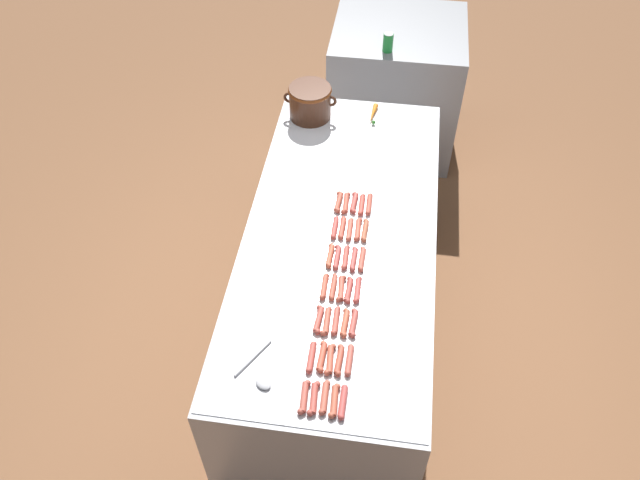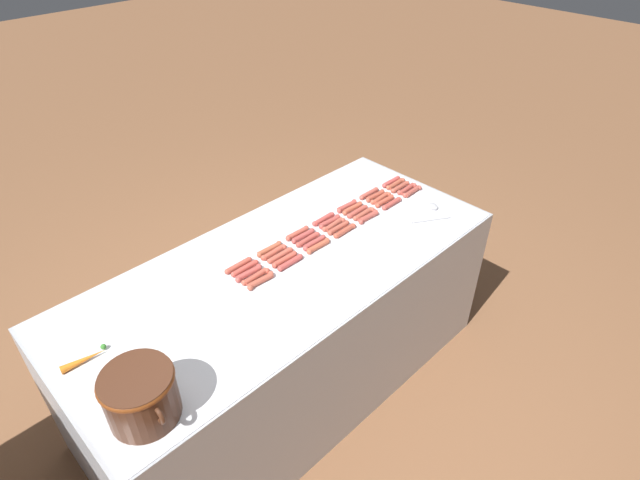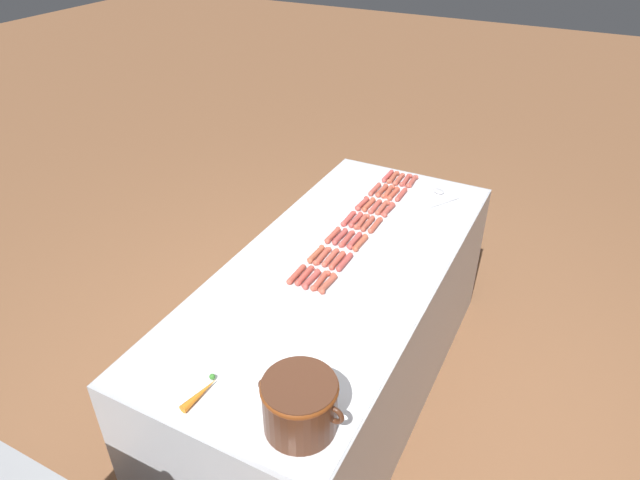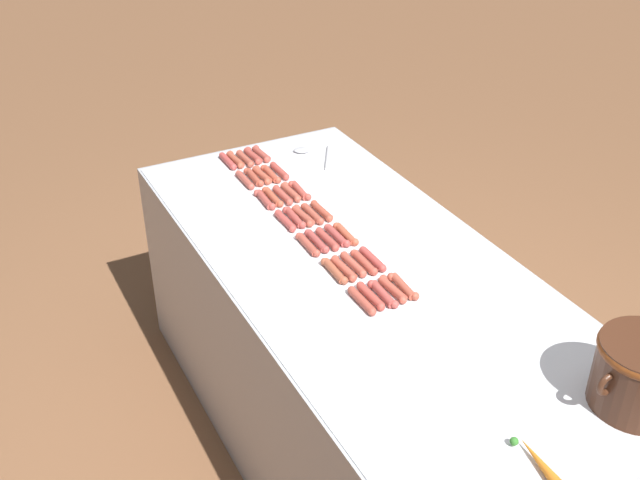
% 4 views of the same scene
% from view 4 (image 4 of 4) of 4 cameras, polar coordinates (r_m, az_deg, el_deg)
% --- Properties ---
extents(ground_plane, '(20.00, 20.00, 0.00)m').
position_cam_4_polar(ground_plane, '(3.17, 2.97, -15.05)').
color(ground_plane, brown).
extents(griddle_counter, '(0.95, 2.20, 0.86)m').
position_cam_4_polar(griddle_counter, '(2.87, 3.21, -9.14)').
color(griddle_counter, '#ADAFB5').
rests_on(griddle_counter, ground_plane).
extents(hot_dog_0, '(0.03, 0.16, 0.03)m').
position_cam_4_polar(hot_dog_0, '(3.36, -4.38, 6.40)').
color(hot_dog_0, '#AD4D40').
rests_on(hot_dog_0, griddle_counter).
extents(hot_dog_1, '(0.03, 0.16, 0.03)m').
position_cam_4_polar(hot_dog_1, '(3.21, -3.03, 5.15)').
color(hot_dog_1, '#B4483E').
rests_on(hot_dog_1, griddle_counter).
extents(hot_dog_2, '(0.04, 0.16, 0.03)m').
position_cam_4_polar(hot_dog_2, '(3.05, -1.53, 3.70)').
color(hot_dog_2, '#B14B3F').
rests_on(hot_dog_2, griddle_counter).
extents(hot_dog_3, '(0.03, 0.16, 0.03)m').
position_cam_4_polar(hot_dog_3, '(2.90, 0.12, 2.18)').
color(hot_dog_3, '#B04C38').
rests_on(hot_dog_3, griddle_counter).
extents(hot_dog_4, '(0.03, 0.16, 0.03)m').
position_cam_4_polar(hot_dog_4, '(2.76, 1.92, 0.45)').
color(hot_dog_4, '#B9533A').
rests_on(hot_dog_4, griddle_counter).
extents(hot_dog_5, '(0.03, 0.16, 0.03)m').
position_cam_4_polar(hot_dog_5, '(2.62, 3.93, -1.42)').
color(hot_dog_5, '#B5443E').
rests_on(hot_dog_5, griddle_counter).
extents(hot_dog_6, '(0.04, 0.16, 0.03)m').
position_cam_4_polar(hot_dog_6, '(2.50, 6.19, -3.44)').
color(hot_dog_6, '#B04F3B').
rests_on(hot_dog_6, griddle_counter).
extents(hot_dog_7, '(0.04, 0.16, 0.03)m').
position_cam_4_polar(hot_dog_7, '(3.35, -5.00, 6.26)').
color(hot_dog_7, '#B1493E').
rests_on(hot_dog_7, griddle_counter).
extents(hot_dog_8, '(0.03, 0.16, 0.03)m').
position_cam_4_polar(hot_dog_8, '(3.18, -3.68, 4.92)').
color(hot_dog_8, '#B94E39').
rests_on(hot_dog_8, griddle_counter).
extents(hot_dog_9, '(0.03, 0.16, 0.03)m').
position_cam_4_polar(hot_dog_9, '(3.04, -2.19, 3.57)').
color(hot_dog_9, '#AF513F').
rests_on(hot_dog_9, griddle_counter).
extents(hot_dog_10, '(0.03, 0.16, 0.03)m').
position_cam_4_polar(hot_dog_10, '(2.88, -0.58, 1.96)').
color(hot_dog_10, '#AB4D3C').
rests_on(hot_dog_10, griddle_counter).
extents(hot_dog_11, '(0.03, 0.16, 0.03)m').
position_cam_4_polar(hot_dog_11, '(2.75, 1.23, 0.33)').
color(hot_dog_11, '#AD4741').
rests_on(hot_dog_11, griddle_counter).
extents(hot_dog_12, '(0.03, 0.16, 0.03)m').
position_cam_4_polar(hot_dog_12, '(2.61, 3.28, -1.66)').
color(hot_dog_12, '#B74C3C').
rests_on(hot_dog_12, griddle_counter).
extents(hot_dog_13, '(0.03, 0.16, 0.03)m').
position_cam_4_polar(hot_dog_13, '(2.48, 5.41, -3.66)').
color(hot_dog_13, '#B54D3B').
rests_on(hot_dog_13, griddle_counter).
extents(hot_dog_14, '(0.03, 0.16, 0.03)m').
position_cam_4_polar(hot_dog_14, '(3.32, -5.60, 6.05)').
color(hot_dog_14, '#B25340').
rests_on(hot_dog_14, griddle_counter).
extents(hot_dog_15, '(0.04, 0.16, 0.03)m').
position_cam_4_polar(hot_dog_15, '(3.18, -4.33, 4.84)').
color(hot_dog_15, '#B6523C').
rests_on(hot_dog_15, griddle_counter).
extents(hot_dog_16, '(0.03, 0.16, 0.03)m').
position_cam_4_polar(hot_dog_16, '(3.02, -2.79, 3.35)').
color(hot_dog_16, '#B44D40').
rests_on(hot_dog_16, griddle_counter).
extents(hot_dog_17, '(0.04, 0.16, 0.03)m').
position_cam_4_polar(hot_dog_17, '(2.87, -1.27, 1.82)').
color(hot_dog_17, '#AE4F3E').
rests_on(hot_dog_17, griddle_counter).
extents(hot_dog_18, '(0.03, 0.16, 0.03)m').
position_cam_4_polar(hot_dog_18, '(2.73, 0.54, 0.07)').
color(hot_dog_18, '#AE463C').
rests_on(hot_dog_18, griddle_counter).
extents(hot_dog_19, '(0.03, 0.16, 0.03)m').
position_cam_4_polar(hot_dog_19, '(2.59, 2.48, -1.82)').
color(hot_dog_19, '#B85241').
rests_on(hot_dog_19, griddle_counter).
extents(hot_dog_20, '(0.04, 0.16, 0.03)m').
position_cam_4_polar(hot_dog_20, '(2.46, 4.69, -4.02)').
color(hot_dog_20, '#B24740').
rests_on(hot_dog_20, griddle_counter).
extents(hot_dog_21, '(0.03, 0.16, 0.03)m').
position_cam_4_polar(hot_dog_21, '(3.32, -6.31, 5.96)').
color(hot_dog_21, '#B0523B').
rests_on(hot_dog_21, griddle_counter).
extents(hot_dog_22, '(0.03, 0.16, 0.03)m').
position_cam_4_polar(hot_dog_22, '(3.16, -4.96, 4.67)').
color(hot_dog_22, '#AE4B38').
rests_on(hot_dog_22, griddle_counter).
extents(hot_dog_23, '(0.03, 0.16, 0.03)m').
position_cam_4_polar(hot_dog_23, '(3.01, -3.54, 3.21)').
color(hot_dog_23, '#B6523A').
rests_on(hot_dog_23, griddle_counter).
extents(hot_dog_24, '(0.03, 0.16, 0.03)m').
position_cam_4_polar(hot_dog_24, '(2.86, -1.94, 1.69)').
color(hot_dog_24, '#AC463F').
rests_on(hot_dog_24, griddle_counter).
extents(hot_dog_25, '(0.03, 0.16, 0.03)m').
position_cam_4_polar(hot_dog_25, '(2.72, -0.25, -0.08)').
color(hot_dog_25, '#AB4640').
rests_on(hot_dog_25, griddle_counter).
extents(hot_dog_26, '(0.03, 0.16, 0.03)m').
position_cam_4_polar(hot_dog_26, '(2.57, 1.77, -2.13)').
color(hot_dog_26, '#B84F3D').
rests_on(hot_dog_26, griddle_counter).
extents(hot_dog_27, '(0.03, 0.16, 0.03)m').
position_cam_4_polar(hot_dog_27, '(2.45, 3.78, -4.17)').
color(hot_dog_27, '#B9463B').
rests_on(hot_dog_27, griddle_counter).
extents(hot_dog_28, '(0.03, 0.16, 0.03)m').
position_cam_4_polar(hot_dog_28, '(3.31, -6.87, 5.84)').
color(hot_dog_28, '#BA4642').
rests_on(hot_dog_28, griddle_counter).
extents(hot_dog_29, '(0.03, 0.16, 0.03)m').
position_cam_4_polar(hot_dog_29, '(3.14, -5.61, 4.46)').
color(hot_dog_29, '#B34F42').
rests_on(hot_dog_29, griddle_counter).
extents(hot_dog_30, '(0.04, 0.16, 0.03)m').
position_cam_4_polar(hot_dog_30, '(2.99, -4.14, 3.01)').
color(hot_dog_30, '#B1493F').
rests_on(hot_dog_30, griddle_counter).
extents(hot_dog_31, '(0.03, 0.16, 0.03)m').
position_cam_4_polar(hot_dog_31, '(2.84, -2.60, 1.44)').
color(hot_dog_31, '#B94640').
rests_on(hot_dog_31, griddle_counter).
extents(hot_dog_32, '(0.03, 0.16, 0.03)m').
position_cam_4_polar(hot_dog_32, '(2.70, -0.92, -0.34)').
color(hot_dog_32, '#B34C3D').
rests_on(hot_dog_32, griddle_counter).
extents(hot_dog_33, '(0.03, 0.16, 0.03)m').
position_cam_4_polar(hot_dog_33, '(2.56, 1.06, -2.32)').
color(hot_dog_33, '#AB5339').
rests_on(hot_dog_33, griddle_counter).
extents(hot_dog_34, '(0.03, 0.16, 0.03)m').
position_cam_4_polar(hot_dog_34, '(2.42, 3.11, -4.53)').
color(hot_dog_34, '#B04A3A').
rests_on(hot_dog_34, griddle_counter).
extents(serving_spoon, '(0.17, 0.25, 0.02)m').
position_cam_4_polar(serving_spoon, '(3.37, -0.76, 6.51)').
color(serving_spoon, '#B7B7BC').
rests_on(serving_spoon, griddle_counter).
extents(carrot, '(0.05, 0.18, 0.03)m').
position_cam_4_polar(carrot, '(2.00, 15.95, -15.55)').
color(carrot, orange).
rests_on(carrot, griddle_counter).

